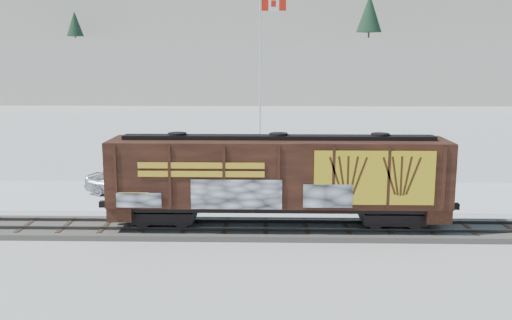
{
  "coord_description": "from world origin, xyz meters",
  "views": [
    {
      "loc": [
        2.16,
        -27.29,
        8.54
      ],
      "look_at": [
        1.44,
        3.0,
        3.1
      ],
      "focal_mm": 40.0,
      "sensor_mm": 36.0,
      "label": 1
    }
  ],
  "objects_px": {
    "hopper_railcar": "(278,175)",
    "car_dark": "(267,183)",
    "flagpole": "(261,108)",
    "car_white": "(212,190)",
    "car_silver": "(124,182)"
  },
  "relations": [
    {
      "from": "car_silver",
      "to": "car_white",
      "type": "xyz_separation_m",
      "value": [
        5.66,
        -1.33,
        -0.16
      ]
    },
    {
      "from": "hopper_railcar",
      "to": "flagpole",
      "type": "relative_size",
      "value": 1.25
    },
    {
      "from": "flagpole",
      "to": "car_dark",
      "type": "height_order",
      "value": "flagpole"
    },
    {
      "from": "car_silver",
      "to": "car_white",
      "type": "bearing_deg",
      "value": -82.35
    },
    {
      "from": "car_dark",
      "to": "car_silver",
      "type": "bearing_deg",
      "value": 85.2
    },
    {
      "from": "hopper_railcar",
      "to": "car_dark",
      "type": "distance_m",
      "value": 8.62
    },
    {
      "from": "hopper_railcar",
      "to": "car_silver",
      "type": "height_order",
      "value": "hopper_railcar"
    },
    {
      "from": "flagpole",
      "to": "car_dark",
      "type": "bearing_deg",
      "value": -85.58
    },
    {
      "from": "car_white",
      "to": "car_dark",
      "type": "distance_m",
      "value": 4.03
    },
    {
      "from": "hopper_railcar",
      "to": "car_dark",
      "type": "bearing_deg",
      "value": 93.76
    },
    {
      "from": "flagpole",
      "to": "car_white",
      "type": "bearing_deg",
      "value": -108.53
    },
    {
      "from": "hopper_railcar",
      "to": "flagpole",
      "type": "xyz_separation_m",
      "value": [
        -1.03,
        14.55,
        2.04
      ]
    },
    {
      "from": "flagpole",
      "to": "car_dark",
      "type": "xyz_separation_m",
      "value": [
        0.48,
        -6.23,
        -4.25
      ]
    },
    {
      "from": "car_white",
      "to": "flagpole",
      "type": "bearing_deg",
      "value": -27.95
    },
    {
      "from": "flagpole",
      "to": "car_white",
      "type": "distance_m",
      "value": 9.9
    }
  ]
}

